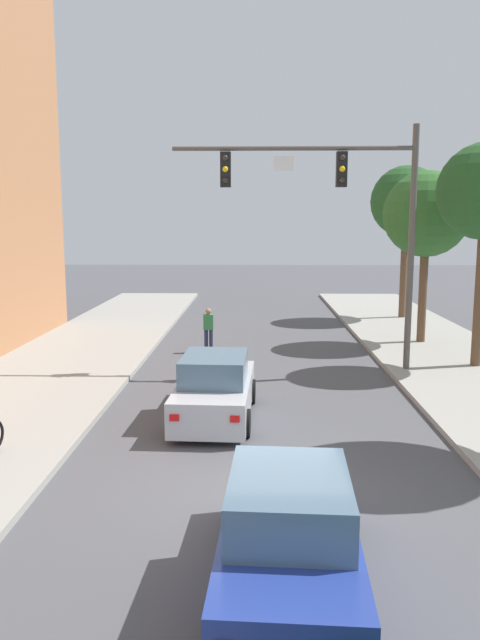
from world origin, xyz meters
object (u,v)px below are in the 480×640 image
Objects in this scene: car_following_blue at (289,537)px; pedestrian_crossing_road at (209,328)px; traffic_signal_mast at (343,201)px; car_lead_silver at (215,390)px; street_tree_farthest at (406,202)px; street_tree_third at (426,215)px.

pedestrian_crossing_road is at bearing 98.33° from car_following_blue.
traffic_signal_mast reaches higher than car_lead_silver.
street_tree_farthest is at bearing 62.22° from car_lead_silver.
traffic_signal_mast is 1.03× the size of street_tree_farthest.
street_tree_third is (6.03, 16.23, 4.30)m from car_following_blue.
pedestrian_crossing_road is (-0.74, 7.70, 0.19)m from car_lead_silver.
street_tree_third is at bearing 49.92° from traffic_signal_mast.
traffic_signal_mast reaches higher than car_following_blue.
traffic_signal_mast is 6.93m from pedestrian_crossing_road.
traffic_signal_mast is 12.80m from car_following_blue.
street_tree_farthest is at bearing 41.28° from pedestrian_crossing_road.
traffic_signal_mast is 1.74× the size of car_lead_silver.
pedestrian_crossing_road is 9.28m from street_tree_third.
street_tree_third reaches higher than pedestrian_crossing_road.
traffic_signal_mast is 4.57× the size of pedestrian_crossing_road.
car_following_blue is 17.84m from street_tree_third.
car_following_blue is 0.59× the size of street_tree_farthest.
car_lead_silver is 7.74m from pedestrian_crossing_road.
street_tree_third is (8.18, 1.54, 4.11)m from pedestrian_crossing_road.
car_lead_silver is 18.26m from street_tree_farthest.
car_lead_silver is 7.12m from car_following_blue.
traffic_signal_mast is 5.91m from street_tree_third.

